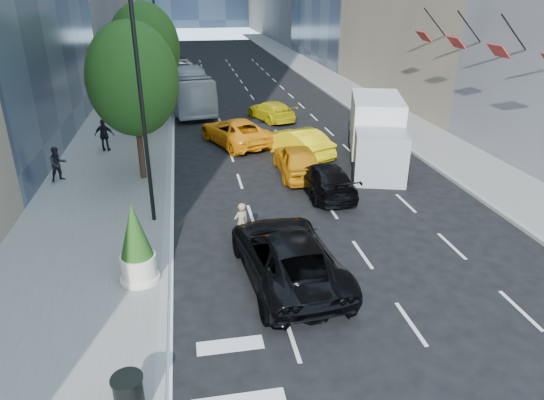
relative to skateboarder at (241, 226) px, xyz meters
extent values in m
plane|color=black|center=(3.20, -1.46, -0.81)|extent=(160.00, 160.00, 0.00)
cube|color=slate|center=(-5.80, 28.54, -0.73)|extent=(6.00, 120.00, 0.15)
cube|color=slate|center=(13.20, 28.54, -0.73)|extent=(4.00, 120.00, 0.15)
cylinder|color=black|center=(-3.30, 2.54, 4.34)|extent=(0.16, 0.16, 10.00)
cylinder|color=black|center=(-3.30, 20.54, 4.34)|extent=(0.16, 0.16, 10.00)
cylinder|color=black|center=(-4.00, 7.54, 0.92)|extent=(0.30, 0.30, 3.15)
ellipsoid|color=#13360E|center=(-4.00, 7.54, 4.17)|extent=(4.20, 4.20, 5.25)
cylinder|color=black|center=(-4.00, 17.54, 1.03)|extent=(0.30, 0.30, 3.38)
ellipsoid|color=#13360E|center=(-4.00, 17.54, 4.52)|extent=(4.50, 4.50, 5.62)
cylinder|color=black|center=(-4.00, 30.54, 0.81)|extent=(0.30, 0.30, 2.93)
ellipsoid|color=#13360E|center=(-4.00, 30.54, 3.83)|extent=(3.90, 3.90, 4.88)
cylinder|color=black|center=(-3.20, 38.54, 1.94)|extent=(0.14, 0.14, 5.20)
imported|color=black|center=(-3.20, 38.54, 3.54)|extent=(2.48, 0.53, 1.00)
cylinder|color=black|center=(14.35, 6.54, 6.04)|extent=(1.75, 0.08, 1.75)
cube|color=#A62D26|center=(13.70, 6.54, 5.19)|extent=(0.64, 1.30, 0.64)
cylinder|color=black|center=(14.35, 10.54, 6.04)|extent=(1.75, 0.08, 1.75)
cube|color=#A62D26|center=(13.70, 10.54, 5.19)|extent=(0.64, 1.30, 0.64)
cylinder|color=black|center=(14.35, 14.54, 6.04)|extent=(1.75, 0.08, 1.75)
cube|color=#A62D26|center=(13.70, 14.54, 5.19)|extent=(0.64, 1.30, 0.64)
imported|color=#867753|center=(0.00, 0.00, 0.00)|extent=(0.69, 0.59, 1.61)
imported|color=black|center=(1.20, -2.46, 0.05)|extent=(3.36, 6.38, 1.71)
imported|color=black|center=(4.40, 4.36, -0.08)|extent=(2.21, 5.05, 1.44)
imported|color=orange|center=(3.70, 6.87, 0.01)|extent=(2.07, 4.86, 1.64)
imported|color=yellow|center=(4.40, 9.91, 0.00)|extent=(3.57, 5.19, 1.62)
imported|color=#FF980D|center=(1.20, 12.80, -0.01)|extent=(4.51, 6.32, 1.60)
imported|color=#D4C00B|center=(4.40, 18.30, -0.12)|extent=(3.35, 5.08, 1.37)
imported|color=#B7BABE|center=(-1.60, 23.69, 0.83)|extent=(4.39, 11.99, 3.26)
cube|color=silver|center=(8.58, 8.87, 1.18)|extent=(3.91, 5.49, 2.90)
cube|color=gray|center=(7.51, 5.37, 0.43)|extent=(2.99, 2.78, 2.47)
cylinder|color=black|center=(6.30, 5.29, -0.27)|extent=(0.67, 1.14, 1.08)
cylinder|color=black|center=(8.47, 4.63, -0.27)|extent=(0.67, 1.14, 1.08)
cylinder|color=black|center=(8.00, 10.84, -0.27)|extent=(0.67, 1.14, 1.08)
cylinder|color=black|center=(10.16, 10.19, -0.27)|extent=(0.67, 1.14, 1.08)
imported|color=black|center=(-8.00, 7.86, 0.20)|extent=(1.05, 1.00, 1.71)
imported|color=black|center=(-6.39, 12.37, 0.28)|extent=(1.15, 0.61, 1.88)
cylinder|color=black|center=(-3.40, -7.46, -0.17)|extent=(0.65, 0.65, 0.97)
cylinder|color=beige|center=(-3.56, -1.96, -0.20)|extent=(1.13, 1.13, 0.90)
cone|color=#13360E|center=(-3.56, -1.96, 1.15)|extent=(1.02, 1.02, 1.81)
camera|label=1|loc=(-1.75, -15.87, 8.03)|focal=32.00mm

